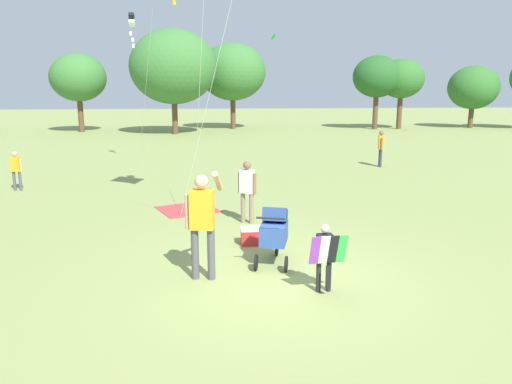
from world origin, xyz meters
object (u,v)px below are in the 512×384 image
at_px(stroller, 274,230).
at_px(picnic_blanket, 188,209).
at_px(person_sitting_far, 247,187).
at_px(person_couple_left, 16,168).
at_px(kite_green_novelty, 132,22).
at_px(person_red_shirt, 381,146).
at_px(cooler_box, 252,236).
at_px(child_with_butterfly_kite, 325,252).
at_px(person_adult_flyer, 202,217).

xyz_separation_m(stroller, picnic_blanket, (-1.71, 4.03, -0.60)).
xyz_separation_m(person_sitting_far, person_couple_left, (-6.63, 4.17, -0.14)).
bearing_deg(kite_green_novelty, person_sitting_far, -66.79).
distance_m(stroller, person_sitting_far, 2.70).
bearing_deg(picnic_blanket, person_sitting_far, -43.55).
bearing_deg(stroller, kite_green_novelty, 109.39).
distance_m(person_sitting_far, picnic_blanket, 2.14).
height_order(kite_green_novelty, person_red_shirt, kite_green_novelty).
height_order(person_red_shirt, picnic_blanket, person_red_shirt).
xyz_separation_m(person_red_shirt, person_couple_left, (-12.37, -3.40, -0.12)).
distance_m(stroller, person_red_shirt, 11.60).
distance_m(picnic_blanket, cooler_box, 3.25).
distance_m(child_with_butterfly_kite, person_sitting_far, 4.11).
height_order(picnic_blanket, cooler_box, cooler_box).
xyz_separation_m(person_adult_flyer, stroller, (1.24, 0.62, -0.44)).
bearing_deg(cooler_box, picnic_blanket, 115.73).
bearing_deg(person_couple_left, stroller, -44.66).
xyz_separation_m(person_adult_flyer, cooler_box, (0.94, 1.72, -0.87)).
distance_m(person_couple_left, picnic_blanket, 5.96).
bearing_deg(kite_green_novelty, picnic_blanket, -72.75).
relative_size(child_with_butterfly_kite, kite_green_novelty, 0.19).
relative_size(person_adult_flyer, cooler_box, 4.04).
distance_m(child_with_butterfly_kite, cooler_box, 2.64).
xyz_separation_m(person_adult_flyer, kite_green_novelty, (-2.68, 11.77, 4.33)).
bearing_deg(stroller, cooler_box, 105.35).
height_order(person_adult_flyer, kite_green_novelty, kite_green_novelty).
height_order(person_adult_flyer, person_red_shirt, person_adult_flyer).
relative_size(stroller, cooler_box, 2.50).
height_order(person_couple_left, picnic_blanket, person_couple_left).
xyz_separation_m(child_with_butterfly_kite, picnic_blanket, (-2.32, 5.36, -0.64)).
bearing_deg(person_couple_left, child_with_butterfly_kite, -47.35).
relative_size(child_with_butterfly_kite, person_red_shirt, 0.77).
relative_size(kite_green_novelty, cooler_box, 12.80).
bearing_deg(kite_green_novelty, stroller, -70.61).
distance_m(child_with_butterfly_kite, kite_green_novelty, 14.10).
xyz_separation_m(person_adult_flyer, person_red_shirt, (6.69, 10.86, -0.22)).
distance_m(person_couple_left, cooler_box, 8.78).
height_order(stroller, kite_green_novelty, kite_green_novelty).
bearing_deg(person_red_shirt, cooler_box, -122.17).
height_order(stroller, person_sitting_far, person_sitting_far).
xyz_separation_m(child_with_butterfly_kite, person_sitting_far, (-0.89, 4.00, 0.21)).
bearing_deg(picnic_blanket, child_with_butterfly_kite, -66.60).
bearing_deg(person_couple_left, person_red_shirt, 15.36).
bearing_deg(child_with_butterfly_kite, person_sitting_far, 102.60).
bearing_deg(person_sitting_far, person_red_shirt, 52.83).
distance_m(person_adult_flyer, person_couple_left, 9.38).
bearing_deg(person_red_shirt, kite_green_novelty, 174.43).
bearing_deg(person_red_shirt, person_couple_left, -164.64).
relative_size(stroller, kite_green_novelty, 0.20).
height_order(stroller, person_red_shirt, person_red_shirt).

